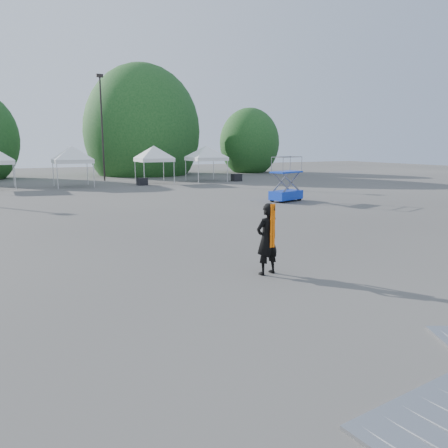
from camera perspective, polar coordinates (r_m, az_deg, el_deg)
name	(u,v)px	position (r m, az deg, el deg)	size (l,w,h in m)	color
ground	(246,267)	(12.49, 2.85, -5.61)	(120.00, 120.00, 0.00)	#474442
light_pole_east	(102,122)	(43.38, -15.67, 12.74)	(0.60, 0.25, 9.80)	black
tree_mid_e	(142,132)	(51.63, -10.62, 11.75)	(5.12, 5.12, 7.79)	#382314
tree_far_e	(249,143)	(55.06, 3.34, 10.54)	(3.84, 3.84, 5.84)	#382314
tent_e	(72,149)	(37.97, -19.28, 9.22)	(4.20, 4.20, 3.88)	silver
tent_f	(154,149)	(39.54, -9.17, 9.68)	(4.12, 4.12, 3.88)	silver
tent_g	(206,148)	(41.54, -2.35, 9.83)	(4.49, 4.49, 3.88)	silver
man	(267,239)	(11.62, 5.66, -1.96)	(0.77, 0.57, 1.92)	black
scissor_lift	(286,179)	(26.87, 8.15, 5.84)	(2.31, 1.61, 2.71)	#0E4BB7
barrier_left	(443,419)	(6.59, 26.74, -21.83)	(2.51, 1.42, 0.08)	#94969B
crate_mid	(142,182)	(37.98, -10.64, 5.47)	(0.81, 0.63, 0.63)	black
crate_east	(237,178)	(41.57, 1.65, 6.09)	(0.88, 0.68, 0.68)	black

